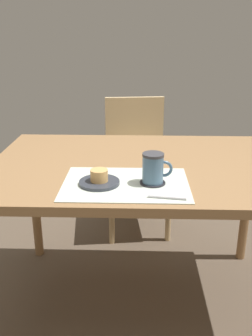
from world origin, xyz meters
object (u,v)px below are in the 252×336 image
wooden_chair (136,158)px  pastry (99,175)px  dining_table (141,178)px  pastry_plate (99,182)px  coffee_mug (154,168)px

wooden_chair → pastry: wooden_chair is taller
dining_table → pastry: 0.31m
dining_table → pastry_plate: pastry_plate is taller
wooden_chair → coffee_mug: (0.07, -1.03, 0.31)m
wooden_chair → pastry_plate: wooden_chair is taller
dining_table → pastry: pastry is taller
dining_table → pastry: size_ratio=20.19×
pastry → coffee_mug: bearing=3.7°
pastry_plate → coffee_mug: bearing=3.7°
dining_table → pastry_plate: (-0.16, -0.25, 0.08)m
wooden_chair → coffee_mug: bearing=86.9°
pastry → coffee_mug: (0.20, 0.01, 0.03)m
pastry_plate → pastry: 0.03m
pastry_plate → wooden_chair: bearing=82.8°
wooden_chair → pastry: size_ratio=13.17×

